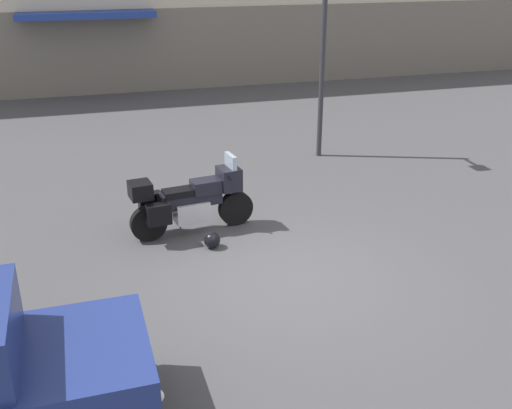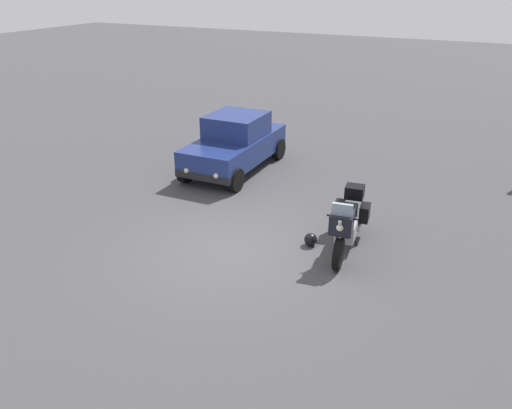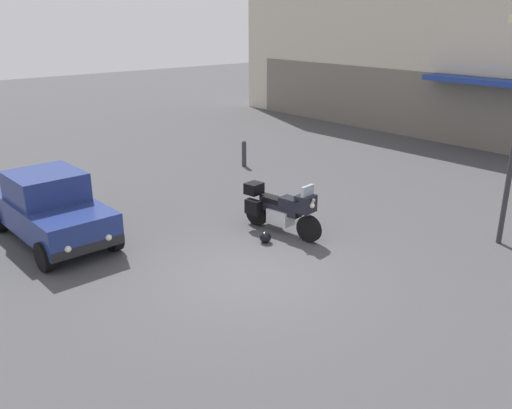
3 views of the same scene
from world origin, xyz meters
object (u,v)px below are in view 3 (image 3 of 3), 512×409
object	(u,v)px
motorcycle	(281,209)
helmet	(265,237)
bollard_curbside	(244,153)
car_hatchback_near	(50,208)

from	to	relation	value
motorcycle	helmet	xyz separation A→B (m)	(0.22, -0.70, -0.48)
helmet	bollard_curbside	bearing A→B (deg)	144.51
motorcycle	bollard_curbside	distance (m)	6.20
motorcycle	car_hatchback_near	world-z (taller)	car_hatchback_near
helmet	car_hatchback_near	distance (m)	5.05
car_hatchback_near	bollard_curbside	distance (m)	7.90
bollard_curbside	helmet	bearing A→B (deg)	-35.49
helmet	car_hatchback_near	world-z (taller)	car_hatchback_near
bollard_curbside	car_hatchback_near	bearing A→B (deg)	-74.46
car_hatchback_near	bollard_curbside	size ratio (longest dim) A/B	4.23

